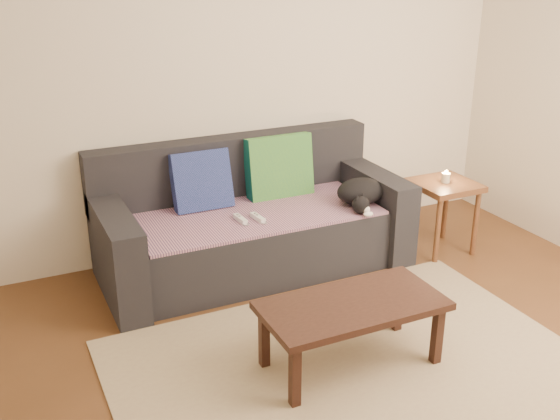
% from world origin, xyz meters
% --- Properties ---
extents(ground, '(4.50, 4.50, 0.00)m').
position_xyz_m(ground, '(0.00, 0.00, 0.00)').
color(ground, brown).
rests_on(ground, ground).
extents(back_wall, '(4.50, 0.04, 2.60)m').
position_xyz_m(back_wall, '(0.00, 2.00, 1.30)').
color(back_wall, beige).
rests_on(back_wall, ground).
extents(sofa, '(2.10, 0.94, 0.87)m').
position_xyz_m(sofa, '(0.00, 1.57, 0.31)').
color(sofa, '#232328').
rests_on(sofa, ground).
extents(throw_blanket, '(1.66, 0.74, 0.02)m').
position_xyz_m(throw_blanket, '(0.00, 1.48, 0.43)').
color(throw_blanket, '#432C52').
rests_on(throw_blanket, sofa).
extents(cushion_navy, '(0.41, 0.21, 0.42)m').
position_xyz_m(cushion_navy, '(-0.29, 1.74, 0.63)').
color(cushion_navy, navy).
rests_on(cushion_navy, throw_blanket).
extents(cushion_green, '(0.49, 0.19, 0.50)m').
position_xyz_m(cushion_green, '(0.30, 1.74, 0.63)').
color(cushion_green, '#0C5146').
rests_on(cushion_green, throw_blanket).
extents(cat, '(0.45, 0.43, 0.18)m').
position_xyz_m(cat, '(0.72, 1.30, 0.53)').
color(cat, black).
rests_on(cat, throw_blanket).
extents(wii_remote_a, '(0.05, 0.15, 0.03)m').
position_xyz_m(wii_remote_a, '(-0.15, 1.38, 0.46)').
color(wii_remote_a, white).
rests_on(wii_remote_a, throw_blanket).
extents(wii_remote_b, '(0.05, 0.15, 0.03)m').
position_xyz_m(wii_remote_b, '(-0.04, 1.35, 0.46)').
color(wii_remote_b, white).
rests_on(wii_remote_b, throw_blanket).
extents(side_table, '(0.43, 0.43, 0.54)m').
position_xyz_m(side_table, '(1.38, 1.21, 0.44)').
color(side_table, brown).
rests_on(side_table, ground).
extents(candle, '(0.06, 0.06, 0.09)m').
position_xyz_m(candle, '(1.38, 1.21, 0.57)').
color(candle, beige).
rests_on(candle, side_table).
extents(rug, '(2.50, 1.80, 0.01)m').
position_xyz_m(rug, '(0.00, 0.15, 0.01)').
color(rug, tan).
rests_on(rug, ground).
extents(coffee_table, '(0.97, 0.48, 0.39)m').
position_xyz_m(coffee_table, '(0.01, 0.22, 0.34)').
color(coffee_table, '#311A13').
rests_on(coffee_table, rug).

